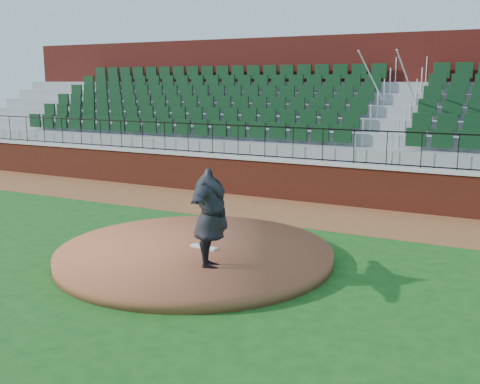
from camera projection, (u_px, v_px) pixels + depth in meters
name	position (u px, v px, depth m)	size (l,w,h in m)	color
ground	(206.00, 267.00, 11.44)	(90.00, 90.00, 0.00)	#154B15
warning_track	(302.00, 213.00, 16.14)	(34.00, 3.20, 0.01)	brown
field_wall	(322.00, 184.00, 17.42)	(34.00, 0.35, 1.20)	maroon
wall_cap	(322.00, 163.00, 17.29)	(34.00, 0.45, 0.10)	#B7B7B7
wall_railing	(323.00, 145.00, 17.18)	(34.00, 0.05, 1.00)	black
seating_stands	(349.00, 123.00, 19.46)	(34.00, 5.10, 4.60)	gray
concourse_wall	(371.00, 107.00, 21.81)	(34.00, 0.50, 5.50)	maroon
pitchers_mound	(195.00, 254.00, 11.91)	(5.82, 5.82, 0.25)	brown
pitching_rubber	(204.00, 247.00, 11.89)	(0.63, 0.16, 0.04)	silver
pitcher	(211.00, 218.00, 10.53)	(2.34, 0.64, 1.90)	black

